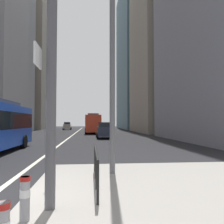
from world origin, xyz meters
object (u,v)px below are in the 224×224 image
Objects in this scene: car_receding_near at (105,130)px; bollard_back at (52,170)px; city_bus_red_receding at (93,123)px; bollard_right at (25,196)px; street_lamp_post at (112,32)px; car_oncoming_mid at (67,126)px.

car_receding_near reaches higher than bollard_back.
bollard_right is at bearing -92.62° from city_bus_red_receding.
city_bus_red_receding is at bearing 87.48° from bollard_back.
city_bus_red_receding is at bearing 87.38° from bollard_right.
bollard_right is at bearing -97.14° from car_receding_near.
bollard_back reaches higher than bollard_right.
city_bus_red_receding is 1.45× the size of street_lamp_post.
street_lamp_post reaches higher than bollard_right.
car_oncoming_mid is at bearing 94.78° from bollard_right.
car_receding_near is 23.77m from bollard_right.
city_bus_red_receding is 33.52m from street_lamp_post.
car_oncoming_mid reaches higher than bollard_right.
bollard_back is (4.77, -53.01, -0.35)m from car_oncoming_mid.
street_lamp_post reaches higher than car_oncoming_mid.
car_receding_near is 5.20× the size of bollard_back.
bollard_back is at bearing -92.52° from city_bus_red_receding.
car_receding_near is at bearing -84.72° from city_bus_red_receding.
car_receding_near is at bearing 82.57° from bollard_back.
bollard_right is (-2.95, -23.59, -0.39)m from car_receding_near.
bollard_right is 0.93× the size of bollard_back.
car_oncoming_mid is 0.92× the size of car_receding_near.
bollard_right is (-2.00, -3.83, -4.68)m from street_lamp_post.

